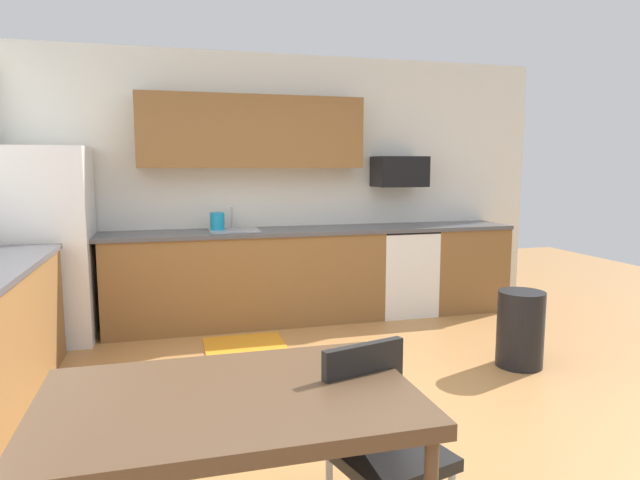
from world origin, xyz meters
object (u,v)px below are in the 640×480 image
Objects in this scene: chair_near_table at (379,435)px; microwave at (399,172)px; trash_bin at (520,329)px; kettle at (217,223)px; refrigerator at (47,246)px; oven_range at (401,271)px; dining_table at (230,409)px.

microwave is at bearing 65.65° from chair_near_table.
trash_bin is 2.92m from kettle.
microwave is 0.64× the size of chair_near_table.
refrigerator is at bearing -177.01° from microwave.
refrigerator is at bearing -178.67° from oven_range.
oven_range is at bearing 57.28° from dining_table.
kettle is (-2.18, 1.81, 0.72)m from trash_bin.
trash_bin is at bearing -24.44° from refrigerator.
dining_table is at bearing -94.31° from kettle.
kettle reaches higher than dining_table.
trash_bin is 3.00× the size of kettle.
oven_range is 0.65× the size of dining_table.
oven_range is (3.44, 0.08, -0.41)m from refrigerator.
refrigerator reaches higher than chair_near_table.
trash_bin is at bearing -82.00° from oven_range.
microwave is 4.23m from dining_table.
microwave reaches higher than kettle.
dining_table is (1.25, -3.33, -0.20)m from refrigerator.
refrigerator is 1.52m from kettle.
kettle is (1.51, 0.13, 0.15)m from refrigerator.
oven_range is 4.55× the size of kettle.
chair_near_table is at bearing -84.77° from kettle.
refrigerator is 3.86m from chair_near_table.
oven_range is at bearing -90.00° from microwave.
kettle reaches higher than trash_bin.
kettle is (-0.32, 3.51, 0.52)m from chair_near_table.
dining_table is at bearing -145.82° from trash_bin.
oven_range is at bearing 98.00° from trash_bin.
dining_table is at bearing -69.45° from refrigerator.
refrigerator is 1.91× the size of oven_range.
refrigerator is at bearing 155.56° from trash_bin.
dining_table is 1.65× the size of chair_near_table.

